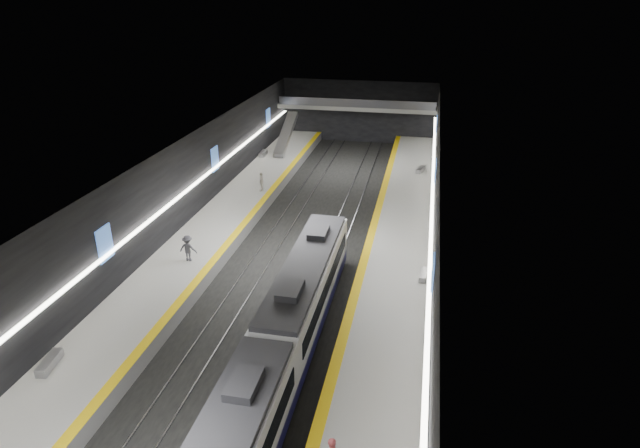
% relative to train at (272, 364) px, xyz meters
% --- Properties ---
extents(ground, '(70.00, 70.00, 0.00)m').
position_rel_train_xyz_m(ground, '(-2.50, 14.24, -2.20)').
color(ground, black).
rests_on(ground, ground).
extents(ceiling, '(20.00, 70.00, 0.04)m').
position_rel_train_xyz_m(ceiling, '(-2.50, 14.24, 5.80)').
color(ceiling, beige).
rests_on(ceiling, wall_left).
extents(wall_left, '(0.04, 70.00, 8.00)m').
position_rel_train_xyz_m(wall_left, '(-12.50, 14.24, 1.80)').
color(wall_left, black).
rests_on(wall_left, ground).
extents(wall_right, '(0.04, 70.00, 8.00)m').
position_rel_train_xyz_m(wall_right, '(7.50, 14.24, 1.80)').
color(wall_right, black).
rests_on(wall_right, ground).
extents(wall_back, '(20.00, 0.04, 8.00)m').
position_rel_train_xyz_m(wall_back, '(-2.50, 49.24, 1.80)').
color(wall_back, black).
rests_on(wall_back, ground).
extents(platform_left, '(5.00, 70.00, 1.00)m').
position_rel_train_xyz_m(platform_left, '(-10.00, 14.24, -1.70)').
color(platform_left, slate).
rests_on(platform_left, ground).
extents(tile_surface_left, '(5.00, 70.00, 0.02)m').
position_rel_train_xyz_m(tile_surface_left, '(-10.00, 14.24, -1.19)').
color(tile_surface_left, '#A7A7A2').
rests_on(tile_surface_left, platform_left).
extents(tactile_strip_left, '(0.60, 70.00, 0.02)m').
position_rel_train_xyz_m(tactile_strip_left, '(-7.80, 14.24, -1.18)').
color(tactile_strip_left, yellow).
rests_on(tactile_strip_left, platform_left).
extents(platform_right, '(5.00, 70.00, 1.00)m').
position_rel_train_xyz_m(platform_right, '(5.00, 14.24, -1.70)').
color(platform_right, slate).
rests_on(platform_right, ground).
extents(tile_surface_right, '(5.00, 70.00, 0.02)m').
position_rel_train_xyz_m(tile_surface_right, '(5.00, 14.24, -1.19)').
color(tile_surface_right, '#A7A7A2').
rests_on(tile_surface_right, platform_right).
extents(tactile_strip_right, '(0.60, 70.00, 0.02)m').
position_rel_train_xyz_m(tactile_strip_right, '(2.80, 14.24, -1.18)').
color(tactile_strip_right, yellow).
rests_on(tactile_strip_right, platform_right).
extents(rails, '(6.52, 70.00, 0.12)m').
position_rel_train_xyz_m(rails, '(-2.50, 14.24, -2.14)').
color(rails, gray).
rests_on(rails, ground).
extents(train, '(2.69, 30.04, 3.60)m').
position_rel_train_xyz_m(train, '(0.00, 0.00, 0.00)').
color(train, '#110F39').
rests_on(train, ground).
extents(ad_posters, '(19.94, 53.50, 2.20)m').
position_rel_train_xyz_m(ad_posters, '(-2.50, 15.24, 2.30)').
color(ad_posters, '#4779D5').
rests_on(ad_posters, wall_left).
extents(cove_light_left, '(0.25, 68.60, 0.12)m').
position_rel_train_xyz_m(cove_light_left, '(-12.30, 14.24, 1.60)').
color(cove_light_left, white).
rests_on(cove_light_left, wall_left).
extents(cove_light_right, '(0.25, 68.60, 0.12)m').
position_rel_train_xyz_m(cove_light_right, '(7.30, 14.24, 1.60)').
color(cove_light_right, white).
rests_on(cove_light_right, wall_right).
extents(mezzanine_bridge, '(20.00, 3.00, 1.50)m').
position_rel_train_xyz_m(mezzanine_bridge, '(-2.50, 47.17, 2.84)').
color(mezzanine_bridge, gray).
rests_on(mezzanine_bridge, wall_left).
extents(escalator, '(1.20, 7.50, 3.92)m').
position_rel_train_xyz_m(escalator, '(-10.00, 40.24, 0.70)').
color(escalator, '#99999E').
rests_on(escalator, platform_left).
extents(bench_left_near, '(0.84, 2.00, 0.48)m').
position_rel_train_xyz_m(bench_left_near, '(-11.64, -1.06, -0.96)').
color(bench_left_near, '#99999E').
rests_on(bench_left_near, platform_left).
extents(bench_left_far, '(0.61, 2.01, 0.49)m').
position_rel_train_xyz_m(bench_left_far, '(-12.00, 37.31, -0.95)').
color(bench_left_far, '#99999E').
rests_on(bench_left_far, platform_left).
extents(bench_right_near, '(0.54, 1.70, 0.41)m').
position_rel_train_xyz_m(bench_right_near, '(7.00, 12.20, -0.99)').
color(bench_right_near, '#99999E').
rests_on(bench_right_near, platform_right).
extents(bench_right_far, '(1.00, 1.98, 0.47)m').
position_rel_train_xyz_m(bench_right_far, '(6.10, 35.01, -0.96)').
color(bench_right_far, '#99999E').
rests_on(bench_right_far, platform_right).
extents(passenger_left_a, '(0.62, 1.14, 1.85)m').
position_rel_train_xyz_m(passenger_left_a, '(-8.66, 26.04, -0.27)').
color(passenger_left_a, silver).
rests_on(passenger_left_a, platform_left).
extents(passenger_left_b, '(1.26, 0.73, 1.95)m').
position_rel_train_xyz_m(passenger_left_b, '(-9.49, 11.30, -0.22)').
color(passenger_left_b, '#43434B').
rests_on(passenger_left_b, platform_left).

